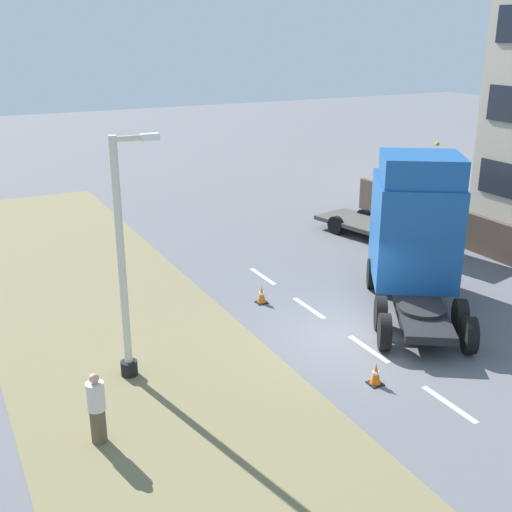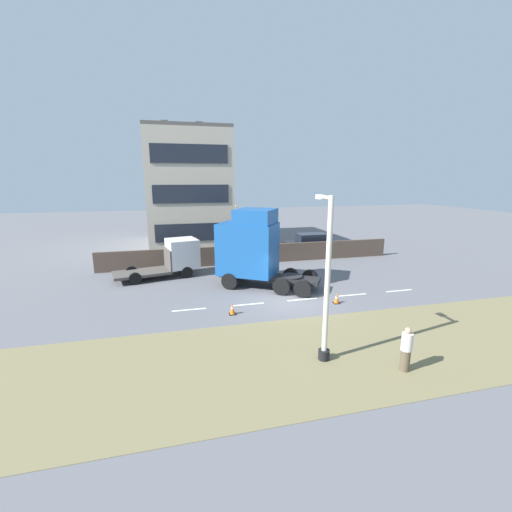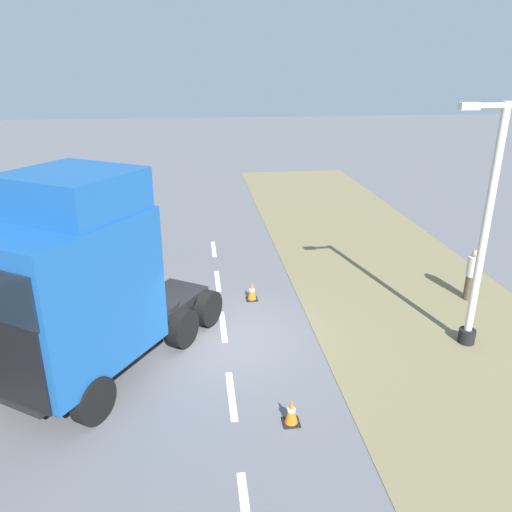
% 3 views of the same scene
% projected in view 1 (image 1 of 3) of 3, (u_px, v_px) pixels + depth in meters
% --- Properties ---
extents(ground_plane, '(120.00, 120.00, 0.00)m').
position_uv_depth(ground_plane, '(354.00, 339.00, 18.69)').
color(ground_plane, slate).
rests_on(ground_plane, ground).
extents(grass_verge, '(7.00, 44.00, 0.01)m').
position_uv_depth(grass_verge, '(158.00, 388.00, 16.09)').
color(grass_verge, olive).
rests_on(grass_verge, ground).
extents(lane_markings, '(0.16, 14.60, 0.00)m').
position_uv_depth(lane_markings, '(369.00, 349.00, 18.11)').
color(lane_markings, white).
rests_on(lane_markings, ground).
extents(lorry_cab, '(5.46, 6.50, 5.08)m').
position_uv_depth(lorry_cab, '(415.00, 229.00, 20.56)').
color(lorry_cab, black).
rests_on(lorry_cab, ground).
extents(flatbed_truck, '(3.25, 6.05, 2.60)m').
position_uv_depth(flatbed_truck, '(405.00, 214.00, 26.39)').
color(flatbed_truck, silver).
rests_on(flatbed_truck, ground).
extents(lamp_post, '(1.34, 0.44, 6.23)m').
position_uv_depth(lamp_post, '(125.00, 276.00, 15.84)').
color(lamp_post, black).
rests_on(lamp_post, ground).
extents(pedestrian, '(0.39, 0.39, 1.67)m').
position_uv_depth(pedestrian, '(97.00, 409.00, 13.75)').
color(pedestrian, brown).
rests_on(pedestrian, ground).
extents(traffic_cone_lead, '(0.36, 0.36, 0.58)m').
position_uv_depth(traffic_cone_lead, '(376.00, 374.00, 16.21)').
color(traffic_cone_lead, black).
rests_on(traffic_cone_lead, ground).
extents(traffic_cone_trailing, '(0.36, 0.36, 0.58)m').
position_uv_depth(traffic_cone_trailing, '(262.00, 295.00, 21.09)').
color(traffic_cone_trailing, black).
rests_on(traffic_cone_trailing, ground).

